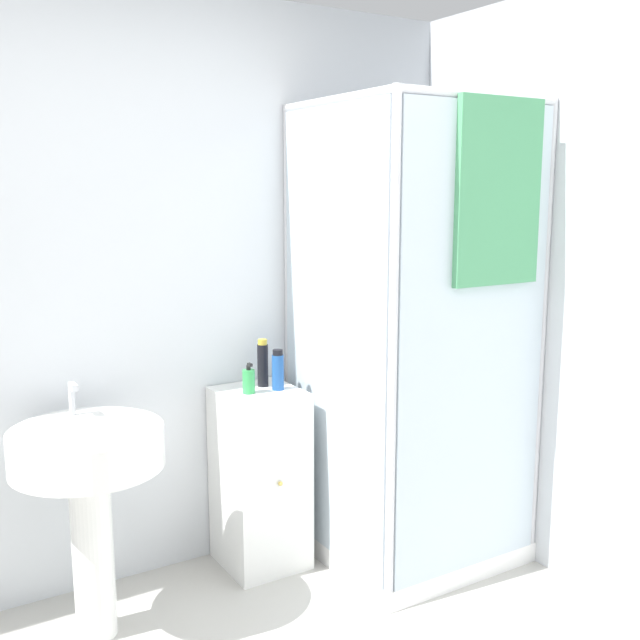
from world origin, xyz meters
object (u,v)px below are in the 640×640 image
object	(u,v)px
soap_dispenser	(249,381)
shampoo_bottle_blue	(278,370)
sink	(89,475)
shampoo_bottle_tall_black	(263,363)

from	to	relation	value
soap_dispenser	shampoo_bottle_blue	distance (m)	0.14
sink	soap_dispenser	distance (m)	0.79
soap_dispenser	shampoo_bottle_tall_black	bearing A→B (deg)	34.43
shampoo_bottle_tall_black	shampoo_bottle_blue	xyz separation A→B (m)	(0.03, -0.09, -0.02)
soap_dispenser	shampoo_bottle_tall_black	world-z (taller)	shampoo_bottle_tall_black
soap_dispenser	shampoo_bottle_tall_black	distance (m)	0.14
soap_dispenser	shampoo_bottle_blue	size ratio (longest dim) A/B	0.75
shampoo_bottle_tall_black	sink	bearing A→B (deg)	-164.97
sink	shampoo_bottle_tall_black	world-z (taller)	shampoo_bottle_tall_black
sink	soap_dispenser	xyz separation A→B (m)	(0.74, 0.15, 0.22)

